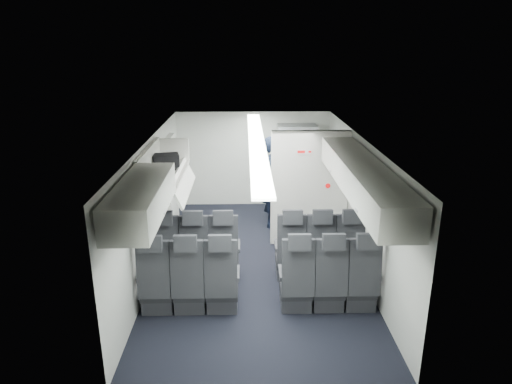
{
  "coord_description": "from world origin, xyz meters",
  "views": [
    {
      "loc": [
        -0.19,
        -7.05,
        3.61
      ],
      "look_at": [
        0.0,
        0.4,
        1.15
      ],
      "focal_mm": 32.0,
      "sensor_mm": 36.0,
      "label": 1
    }
  ],
  "objects_px": {
    "seat_row_front": "(257,255)",
    "flight_attendant": "(275,182)",
    "seat_row_mid": "(259,284)",
    "galley_unit": "(296,168)",
    "carry_on_bag": "(166,162)",
    "boarding_door": "(171,184)"
  },
  "relations": [
    {
      "from": "galley_unit",
      "to": "seat_row_mid",
      "type": "bearing_deg",
      "value": -102.88
    },
    {
      "from": "seat_row_front",
      "to": "carry_on_bag",
      "type": "relative_size",
      "value": 8.39
    },
    {
      "from": "flight_attendant",
      "to": "galley_unit",
      "type": "bearing_deg",
      "value": -8.45
    },
    {
      "from": "galley_unit",
      "to": "carry_on_bag",
      "type": "xyz_separation_m",
      "value": [
        -2.39,
        -2.72,
        0.85
      ]
    },
    {
      "from": "seat_row_mid",
      "to": "carry_on_bag",
      "type": "height_order",
      "value": "carry_on_bag"
    },
    {
      "from": "boarding_door",
      "to": "seat_row_mid",
      "type": "bearing_deg",
      "value": -61.23
    },
    {
      "from": "carry_on_bag",
      "to": "seat_row_front",
      "type": "bearing_deg",
      "value": -33.56
    },
    {
      "from": "boarding_door",
      "to": "flight_attendant",
      "type": "relative_size",
      "value": 1.0
    },
    {
      "from": "seat_row_mid",
      "to": "galley_unit",
      "type": "xyz_separation_m",
      "value": [
        0.95,
        4.15,
        0.55
      ]
    },
    {
      "from": "seat_row_mid",
      "to": "galley_unit",
      "type": "distance_m",
      "value": 4.3
    },
    {
      "from": "flight_attendant",
      "to": "seat_row_mid",
      "type": "bearing_deg",
      "value": -167.56
    },
    {
      "from": "boarding_door",
      "to": "carry_on_bag",
      "type": "relative_size",
      "value": 4.68
    },
    {
      "from": "seat_row_front",
      "to": "boarding_door",
      "type": "distance_m",
      "value": 2.71
    },
    {
      "from": "seat_row_mid",
      "to": "seat_row_front",
      "type": "bearing_deg",
      "value": 90.0
    },
    {
      "from": "seat_row_mid",
      "to": "flight_attendant",
      "type": "height_order",
      "value": "flight_attendant"
    },
    {
      "from": "seat_row_front",
      "to": "flight_attendant",
      "type": "bearing_deg",
      "value": 79.64
    },
    {
      "from": "seat_row_mid",
      "to": "galley_unit",
      "type": "relative_size",
      "value": 1.75
    },
    {
      "from": "seat_row_front",
      "to": "galley_unit",
      "type": "xyz_separation_m",
      "value": [
        0.95,
        3.25,
        0.55
      ]
    },
    {
      "from": "seat_row_mid",
      "to": "boarding_door",
      "type": "bearing_deg",
      "value": 118.77
    },
    {
      "from": "boarding_door",
      "to": "flight_attendant",
      "type": "distance_m",
      "value": 2.06
    },
    {
      "from": "boarding_door",
      "to": "carry_on_bag",
      "type": "height_order",
      "value": "carry_on_bag"
    },
    {
      "from": "seat_row_front",
      "to": "galley_unit",
      "type": "distance_m",
      "value": 3.43
    }
  ]
}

